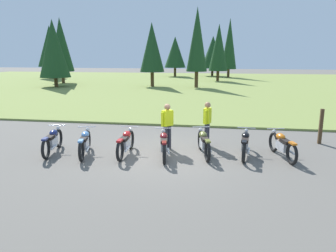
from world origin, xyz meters
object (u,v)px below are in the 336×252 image
(motorcycle_maroon, at_px, (164,144))
(rider_with_back_turned, at_px, (207,121))
(motorcycle_navy, at_px, (53,141))
(trail_marker_post, at_px, (321,126))
(motorcycle_red, at_px, (126,142))
(motorcycle_black, at_px, (245,144))
(rider_in_hivis_vest, at_px, (167,124))
(motorcycle_olive, at_px, (204,143))
(motorcycle_sky_blue, at_px, (85,143))
(motorcycle_orange, at_px, (282,145))

(motorcycle_maroon, xyz_separation_m, rider_with_back_turned, (1.36, 1.59, 0.51))
(motorcycle_navy, height_order, trail_marker_post, trail_marker_post)
(motorcycle_red, bearing_deg, trail_marker_post, 20.48)
(motorcycle_black, bearing_deg, rider_in_hivis_vest, 171.91)
(motorcycle_olive, distance_m, trail_marker_post, 4.88)
(motorcycle_sky_blue, distance_m, motorcycle_orange, 6.65)
(motorcycle_olive, xyz_separation_m, trail_marker_post, (4.34, 2.22, 0.24))
(motorcycle_maroon, height_order, motorcycle_olive, same)
(motorcycle_black, xyz_separation_m, trail_marker_post, (2.96, 2.11, 0.24))
(rider_with_back_turned, bearing_deg, motorcycle_olive, -92.40)
(rider_with_back_turned, bearing_deg, motorcycle_red, -149.75)
(motorcycle_olive, bearing_deg, motorcycle_maroon, -162.27)
(rider_with_back_turned, bearing_deg, motorcycle_navy, -161.32)
(motorcycle_sky_blue, distance_m, motorcycle_olive, 4.06)
(motorcycle_sky_blue, xyz_separation_m, motorcycle_olive, (4.01, 0.65, 0.00))
(motorcycle_maroon, relative_size, motorcycle_black, 0.99)
(motorcycle_orange, bearing_deg, trail_marker_post, 49.62)
(motorcycle_red, distance_m, motorcycle_orange, 5.26)
(motorcycle_orange, height_order, rider_in_hivis_vest, rider_in_hivis_vest)
(motorcycle_maroon, height_order, rider_in_hivis_vest, rider_in_hivis_vest)
(rider_in_hivis_vest, height_order, rider_with_back_turned, same)
(motorcycle_navy, bearing_deg, motorcycle_black, 6.14)
(motorcycle_navy, bearing_deg, motorcycle_sky_blue, -1.92)
(motorcycle_red, relative_size, motorcycle_olive, 1.02)
(motorcycle_olive, relative_size, motorcycle_orange, 1.01)
(motorcycle_navy, distance_m, motorcycle_orange, 7.85)
(motorcycle_maroon, bearing_deg, motorcycle_red, 178.81)
(motorcycle_red, xyz_separation_m, rider_in_hivis_vest, (1.29, 0.88, 0.51))
(motorcycle_red, xyz_separation_m, motorcycle_maroon, (1.33, -0.03, 0.00))
(motorcycle_navy, height_order, motorcycle_maroon, same)
(motorcycle_navy, relative_size, trail_marker_post, 1.53)
(motorcycle_black, distance_m, rider_in_hivis_vest, 2.80)
(motorcycle_black, xyz_separation_m, rider_in_hivis_vest, (-2.72, 0.39, 0.51))
(rider_in_hivis_vest, xyz_separation_m, rider_with_back_turned, (1.39, 0.68, 0.00))
(motorcycle_sky_blue, distance_m, motorcycle_black, 5.44)
(motorcycle_black, bearing_deg, motorcycle_olive, -175.63)
(motorcycle_navy, relative_size, motorcycle_sky_blue, 1.01)
(motorcycle_olive, bearing_deg, motorcycle_sky_blue, -170.86)
(motorcycle_red, bearing_deg, rider_with_back_turned, 30.25)
(rider_with_back_turned, bearing_deg, motorcycle_black, -38.82)
(motorcycle_navy, bearing_deg, motorcycle_maroon, 2.73)
(motorcycle_red, distance_m, trail_marker_post, 7.46)
(motorcycle_maroon, height_order, motorcycle_orange, same)
(rider_in_hivis_vest, bearing_deg, motorcycle_orange, -4.85)
(rider_in_hivis_vest, bearing_deg, motorcycle_olive, -20.14)
(motorcycle_sky_blue, bearing_deg, motorcycle_black, 7.93)
(motorcycle_maroon, distance_m, motorcycle_orange, 3.94)
(motorcycle_red, bearing_deg, motorcycle_orange, 5.99)
(motorcycle_black, bearing_deg, motorcycle_red, -172.96)
(motorcycle_maroon, bearing_deg, motorcycle_olive, 17.73)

